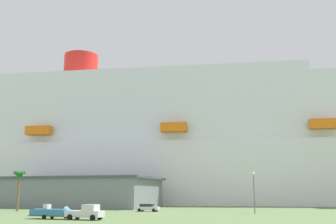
{
  "coord_description": "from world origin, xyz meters",
  "views": [
    {
      "loc": [
        23.72,
        -77.52,
        3.84
      ],
      "look_at": [
        -4.96,
        29.61,
        25.97
      ],
      "focal_mm": 43.41,
      "sensor_mm": 36.0,
      "label": 1
    }
  ],
  "objects_px": {
    "palm_tree": "(19,178)",
    "street_lamp": "(254,186)",
    "cruise_ship": "(179,150)",
    "parked_car_silver_sedan": "(148,208)",
    "pickup_truck": "(86,212)",
    "small_boat_on_trailer": "(54,212)"
  },
  "relations": [
    {
      "from": "palm_tree",
      "to": "street_lamp",
      "type": "bearing_deg",
      "value": 1.68
    },
    {
      "from": "cruise_ship",
      "to": "parked_car_silver_sedan",
      "type": "height_order",
      "value": "cruise_ship"
    },
    {
      "from": "pickup_truck",
      "to": "parked_car_silver_sedan",
      "type": "bearing_deg",
      "value": 88.63
    },
    {
      "from": "pickup_truck",
      "to": "small_boat_on_trailer",
      "type": "relative_size",
      "value": 0.69
    },
    {
      "from": "pickup_truck",
      "to": "parked_car_silver_sedan",
      "type": "height_order",
      "value": "pickup_truck"
    },
    {
      "from": "small_boat_on_trailer",
      "to": "palm_tree",
      "type": "height_order",
      "value": "palm_tree"
    },
    {
      "from": "small_boat_on_trailer",
      "to": "cruise_ship",
      "type": "bearing_deg",
      "value": 90.12
    },
    {
      "from": "pickup_truck",
      "to": "street_lamp",
      "type": "relative_size",
      "value": 0.74
    },
    {
      "from": "small_boat_on_trailer",
      "to": "street_lamp",
      "type": "relative_size",
      "value": 1.08
    },
    {
      "from": "pickup_truck",
      "to": "street_lamp",
      "type": "xyz_separation_m",
      "value": [
        22.7,
        24.23,
        4.02
      ]
    },
    {
      "from": "cruise_ship",
      "to": "parked_car_silver_sedan",
      "type": "bearing_deg",
      "value": -83.37
    },
    {
      "from": "street_lamp",
      "to": "parked_car_silver_sedan",
      "type": "xyz_separation_m",
      "value": [
        -22.06,
        2.97,
        -4.23
      ]
    },
    {
      "from": "palm_tree",
      "to": "parked_car_silver_sedan",
      "type": "bearing_deg",
      "value": 8.99
    },
    {
      "from": "street_lamp",
      "to": "parked_car_silver_sedan",
      "type": "distance_m",
      "value": 22.65
    },
    {
      "from": "palm_tree",
      "to": "street_lamp",
      "type": "relative_size",
      "value": 1.13
    },
    {
      "from": "street_lamp",
      "to": "parked_car_silver_sedan",
      "type": "bearing_deg",
      "value": 172.33
    },
    {
      "from": "palm_tree",
      "to": "parked_car_silver_sedan",
      "type": "xyz_separation_m",
      "value": [
        28.07,
        4.44,
        -6.24
      ]
    },
    {
      "from": "small_boat_on_trailer",
      "to": "parked_car_silver_sedan",
      "type": "xyz_separation_m",
      "value": [
        6.11,
        26.73,
        -0.13
      ]
    },
    {
      "from": "street_lamp",
      "to": "pickup_truck",
      "type": "bearing_deg",
      "value": -133.14
    },
    {
      "from": "palm_tree",
      "to": "street_lamp",
      "type": "distance_m",
      "value": 50.19
    },
    {
      "from": "cruise_ship",
      "to": "street_lamp",
      "type": "relative_size",
      "value": 38.41
    },
    {
      "from": "palm_tree",
      "to": "pickup_truck",
      "type": "bearing_deg",
      "value": -39.69
    }
  ]
}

